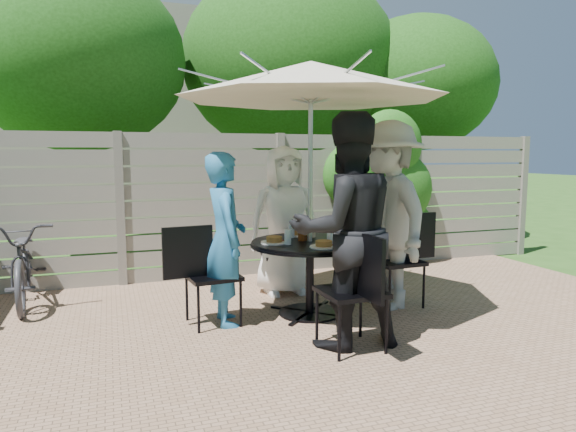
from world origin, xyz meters
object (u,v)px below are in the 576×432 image
object	(u,v)px
plate_back	(298,233)
plate_front	(324,245)
syrup_jug	(302,233)
umbrella	(311,80)
person_right	(387,216)
person_left	(225,240)
patio_table	(310,264)
bicycle	(25,261)
person_front	(346,232)
chair_back	(281,269)
person_back	(284,221)
plate_left	(274,241)
chair_left	(212,296)
coffee_cup	(312,231)
chair_front	(352,316)
glass_front	(330,238)
plate_right	(344,237)
glass_back	(291,231)
glass_left	(288,237)
chair_right	(397,279)
glass_right	(331,231)

from	to	relation	value
plate_back	plate_front	xyz separation A→B (m)	(-0.02, -0.72, 0.00)
plate_front	syrup_jug	xyz separation A→B (m)	(-0.05, 0.41, 0.06)
umbrella	person_right	distance (m)	1.55
person_left	person_right	distance (m)	1.67
patio_table	bicycle	size ratio (longest dim) A/B	0.68
person_front	person_right	bearing A→B (deg)	-135.00
chair_back	person_right	bearing A→B (deg)	46.15
person_back	plate_back	distance (m)	0.48
plate_left	chair_left	bearing A→B (deg)	178.95
person_back	plate_front	xyz separation A→B (m)	(-0.03, -1.19, -0.07)
person_left	bicycle	world-z (taller)	person_left
person_front	coffee_cup	distance (m)	1.07
syrup_jug	coffee_cup	world-z (taller)	syrup_jug
chair_front	person_front	size ratio (longest dim) A/B	0.52
chair_back	person_left	size ratio (longest dim) A/B	0.54
chair_left	glass_front	world-z (taller)	chair_left
person_front	bicycle	world-z (taller)	person_front
plate_right	glass_front	bearing A→B (deg)	-135.76
plate_right	glass_front	xyz separation A→B (m)	(-0.26, -0.25, 0.05)
glass_back	bicycle	xyz separation A→B (m)	(-2.59, 1.14, -0.36)
patio_table	person_right	bearing A→B (deg)	-1.26
glass_left	coffee_cup	xyz separation A→B (m)	(0.37, 0.32, -0.01)
plate_left	chair_front	bearing A→B (deg)	-70.78
plate_left	syrup_jug	world-z (taller)	syrup_jug
umbrella	coffee_cup	world-z (taller)	umbrella
umbrella	syrup_jug	world-z (taller)	umbrella
syrup_jug	coffee_cup	distance (m)	0.23
person_right	bicycle	world-z (taller)	person_right
umbrella	person_left	world-z (taller)	umbrella
chair_right	glass_back	bearing A→B (deg)	-17.42
umbrella	plate_back	bearing A→B (deg)	88.74
chair_right	plate_back	world-z (taller)	chair_right
plate_left	syrup_jug	distance (m)	0.31
person_right	bicycle	bearing A→B (deg)	-110.74
patio_table	glass_left	distance (m)	0.41
person_front	glass_back	bearing A→B (deg)	-84.50
bicycle	chair_right	bearing A→B (deg)	-25.62
glass_front	syrup_jug	bearing A→B (deg)	116.78
chair_front	glass_left	distance (m)	1.04
chair_right	plate_left	bearing A→B (deg)	-3.81
chair_left	glass_back	size ratio (longest dim) A/B	6.76
person_back	person_right	xyz separation A→B (m)	(0.81, -0.85, 0.12)
person_left	chair_front	distance (m)	1.37
chair_back	chair_front	distance (m)	1.93
glass_left	syrup_jug	bearing A→B (deg)	36.55
chair_right	glass_front	bearing A→B (deg)	12.98
chair_right	glass_right	distance (m)	0.88
chair_front	syrup_jug	xyz separation A→B (m)	(-0.04, 1.02, 0.53)
person_front	glass_right	bearing A→B (deg)	-105.52
chair_right	coffee_cup	bearing A→B (deg)	-18.03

